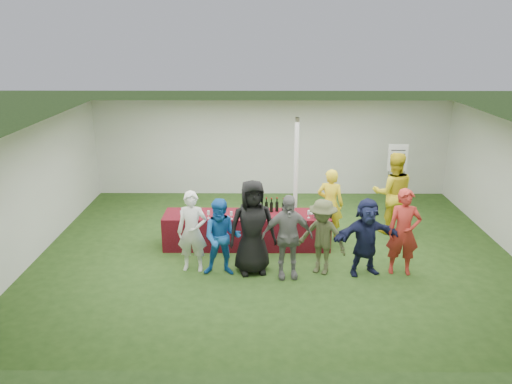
{
  "coord_description": "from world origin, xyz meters",
  "views": [
    {
      "loc": [
        -0.35,
        -9.86,
        4.55
      ],
      "look_at": [
        -0.41,
        0.28,
        1.25
      ],
      "focal_mm": 35.0,
      "sensor_mm": 36.0,
      "label": 1
    }
  ],
  "objects_px": {
    "staff_pourer": "(330,204)",
    "customer_6": "(404,232)",
    "customer_3": "(287,237)",
    "customer_5": "(366,237)",
    "customer_2": "(252,227)",
    "serving_table": "(247,230)",
    "wine_list_sign": "(397,163)",
    "dump_bucket": "(320,214)",
    "customer_4": "(322,237)",
    "staff_back": "(393,193)",
    "customer_1": "(222,238)",
    "customer_0": "(192,232)"
  },
  "relations": [
    {
      "from": "wine_list_sign",
      "to": "customer_1",
      "type": "bearing_deg",
      "value": -139.95
    },
    {
      "from": "staff_pourer",
      "to": "customer_4",
      "type": "xyz_separation_m",
      "value": [
        -0.38,
        -1.73,
        -0.06
      ]
    },
    {
      "from": "wine_list_sign",
      "to": "staff_back",
      "type": "xyz_separation_m",
      "value": [
        -0.44,
        -1.4,
        -0.35
      ]
    },
    {
      "from": "dump_bucket",
      "to": "customer_0",
      "type": "distance_m",
      "value": 2.75
    },
    {
      "from": "staff_pourer",
      "to": "staff_back",
      "type": "bearing_deg",
      "value": -149.36
    },
    {
      "from": "staff_pourer",
      "to": "staff_back",
      "type": "xyz_separation_m",
      "value": [
        1.49,
        0.37,
        0.14
      ]
    },
    {
      "from": "customer_0",
      "to": "customer_5",
      "type": "bearing_deg",
      "value": 2.2
    },
    {
      "from": "serving_table",
      "to": "customer_1",
      "type": "height_order",
      "value": "customer_1"
    },
    {
      "from": "staff_pourer",
      "to": "customer_2",
      "type": "bearing_deg",
      "value": 60.94
    },
    {
      "from": "wine_list_sign",
      "to": "staff_back",
      "type": "bearing_deg",
      "value": -107.58
    },
    {
      "from": "serving_table",
      "to": "wine_list_sign",
      "type": "xyz_separation_m",
      "value": [
        3.8,
        2.22,
        0.94
      ]
    },
    {
      "from": "wine_list_sign",
      "to": "customer_2",
      "type": "bearing_deg",
      "value": -136.65
    },
    {
      "from": "customer_3",
      "to": "customer_5",
      "type": "xyz_separation_m",
      "value": [
        1.52,
        0.14,
        -0.06
      ]
    },
    {
      "from": "wine_list_sign",
      "to": "customer_4",
      "type": "bearing_deg",
      "value": -123.51
    },
    {
      "from": "customer_4",
      "to": "customer_5",
      "type": "bearing_deg",
      "value": 26.32
    },
    {
      "from": "serving_table",
      "to": "staff_back",
      "type": "relative_size",
      "value": 1.87
    },
    {
      "from": "wine_list_sign",
      "to": "customer_0",
      "type": "distance_m",
      "value": 5.92
    },
    {
      "from": "customer_2",
      "to": "wine_list_sign",
      "type": "bearing_deg",
      "value": 32.64
    },
    {
      "from": "dump_bucket",
      "to": "customer_2",
      "type": "relative_size",
      "value": 0.13
    },
    {
      "from": "wine_list_sign",
      "to": "customer_4",
      "type": "relative_size",
      "value": 1.19
    },
    {
      "from": "dump_bucket",
      "to": "customer_0",
      "type": "height_order",
      "value": "customer_0"
    },
    {
      "from": "customer_2",
      "to": "serving_table",
      "type": "bearing_deg",
      "value": 85.75
    },
    {
      "from": "staff_pourer",
      "to": "customer_6",
      "type": "xyz_separation_m",
      "value": [
        1.18,
        -1.72,
        0.04
      ]
    },
    {
      "from": "staff_pourer",
      "to": "customer_2",
      "type": "xyz_separation_m",
      "value": [
        -1.73,
        -1.68,
        0.12
      ]
    },
    {
      "from": "customer_6",
      "to": "customer_3",
      "type": "bearing_deg",
      "value": -169.0
    },
    {
      "from": "customer_6",
      "to": "wine_list_sign",
      "type": "bearing_deg",
      "value": 84.53
    },
    {
      "from": "customer_1",
      "to": "customer_5",
      "type": "xyz_separation_m",
      "value": [
        2.77,
        0.05,
        0.0
      ]
    },
    {
      "from": "dump_bucket",
      "to": "wine_list_sign",
      "type": "height_order",
      "value": "wine_list_sign"
    },
    {
      "from": "dump_bucket",
      "to": "customer_4",
      "type": "height_order",
      "value": "customer_4"
    },
    {
      "from": "customer_6",
      "to": "customer_4",
      "type": "bearing_deg",
      "value": -173.04
    },
    {
      "from": "customer_2",
      "to": "customer_6",
      "type": "bearing_deg",
      "value": -11.41
    },
    {
      "from": "customer_0",
      "to": "customer_2",
      "type": "bearing_deg",
      "value": 1.03
    },
    {
      "from": "customer_0",
      "to": "customer_6",
      "type": "height_order",
      "value": "customer_6"
    },
    {
      "from": "customer_4",
      "to": "customer_6",
      "type": "distance_m",
      "value": 1.56
    },
    {
      "from": "wine_list_sign",
      "to": "serving_table",
      "type": "bearing_deg",
      "value": -149.65
    },
    {
      "from": "staff_pourer",
      "to": "staff_back",
      "type": "height_order",
      "value": "staff_back"
    },
    {
      "from": "customer_0",
      "to": "customer_3",
      "type": "relative_size",
      "value": 0.98
    },
    {
      "from": "staff_back",
      "to": "customer_5",
      "type": "bearing_deg",
      "value": 67.75
    },
    {
      "from": "staff_back",
      "to": "serving_table",
      "type": "bearing_deg",
      "value": 17.5
    },
    {
      "from": "staff_pourer",
      "to": "customer_6",
      "type": "distance_m",
      "value": 2.08
    },
    {
      "from": "staff_pourer",
      "to": "staff_back",
      "type": "distance_m",
      "value": 1.54
    },
    {
      "from": "customer_2",
      "to": "customer_6",
      "type": "xyz_separation_m",
      "value": [
        2.9,
        -0.04,
        -0.08
      ]
    },
    {
      "from": "customer_1",
      "to": "customer_6",
      "type": "distance_m",
      "value": 3.49
    },
    {
      "from": "serving_table",
      "to": "customer_5",
      "type": "bearing_deg",
      "value": -29.08
    },
    {
      "from": "customer_4",
      "to": "customer_5",
      "type": "height_order",
      "value": "customer_5"
    },
    {
      "from": "serving_table",
      "to": "wine_list_sign",
      "type": "distance_m",
      "value": 4.5
    },
    {
      "from": "wine_list_sign",
      "to": "staff_pourer",
      "type": "height_order",
      "value": "wine_list_sign"
    },
    {
      "from": "customer_3",
      "to": "customer_6",
      "type": "distance_m",
      "value": 2.25
    },
    {
      "from": "staff_pourer",
      "to": "customer_2",
      "type": "height_order",
      "value": "customer_2"
    },
    {
      "from": "customer_4",
      "to": "customer_6",
      "type": "relative_size",
      "value": 0.88
    }
  ]
}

